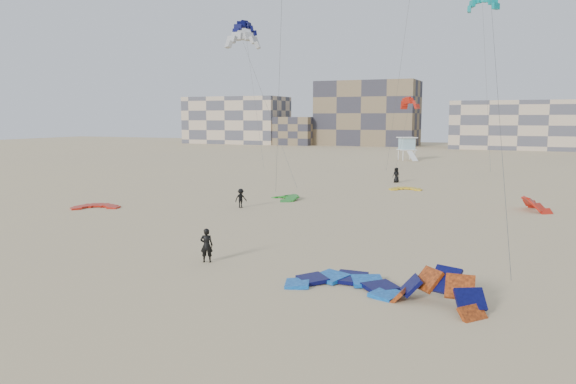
% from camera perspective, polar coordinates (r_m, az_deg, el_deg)
% --- Properties ---
extents(ground, '(320.00, 320.00, 0.00)m').
position_cam_1_polar(ground, '(27.18, -4.80, -9.43)').
color(ground, tan).
rests_on(ground, ground).
extents(kite_ground_blue, '(5.02, 5.26, 1.04)m').
position_cam_1_polar(kite_ground_blue, '(26.93, 5.70, -9.60)').
color(kite_ground_blue, '#1E7DE7').
rests_on(kite_ground_blue, ground).
extents(kite_ground_orange, '(5.24, 5.24, 4.10)m').
position_cam_1_polar(kite_ground_orange, '(24.98, 14.93, -11.21)').
color(kite_ground_orange, '#D95116').
rests_on(kite_ground_orange, ground).
extents(kite_ground_red, '(5.16, 5.23, 0.64)m').
position_cam_1_polar(kite_ground_red, '(52.31, -18.95, -1.55)').
color(kite_ground_red, red).
rests_on(kite_ground_red, ground).
extents(kite_ground_green, '(5.01, 4.98, 1.54)m').
position_cam_1_polar(kite_ground_green, '(54.61, -0.32, -0.76)').
color(kite_ground_green, green).
rests_on(kite_ground_green, ground).
extents(kite_ground_red_far, '(4.53, 4.44, 3.46)m').
position_cam_1_polar(kite_ground_red_far, '(52.50, 23.92, -1.76)').
color(kite_ground_red_far, red).
rests_on(kite_ground_red_far, ground).
extents(kite_ground_yellow, '(3.85, 3.98, 0.57)m').
position_cam_1_polar(kite_ground_yellow, '(63.15, 11.84, 0.22)').
color(kite_ground_yellow, yellow).
rests_on(kite_ground_yellow, ground).
extents(kitesurfer_main, '(0.81, 0.68, 1.90)m').
position_cam_1_polar(kitesurfer_main, '(31.33, -8.27, -5.38)').
color(kitesurfer_main, black).
rests_on(kitesurfer_main, ground).
extents(kitesurfer_c, '(1.17, 1.26, 1.70)m').
position_cam_1_polar(kitesurfer_c, '(49.64, -4.81, -0.64)').
color(kitesurfer_c, black).
rests_on(kitesurfer_c, ground).
extents(kitesurfer_e, '(1.05, 0.86, 1.86)m').
position_cam_1_polar(kitesurfer_e, '(69.91, 10.95, 1.71)').
color(kitesurfer_e, black).
rests_on(kitesurfer_e, ground).
extents(kite_fly_grey, '(10.68, 6.86, 16.57)m').
position_cam_1_polar(kite_fly_grey, '(62.97, -4.60, 14.98)').
color(kite_fly_grey, silver).
rests_on(kite_fly_grey, ground).
extents(kite_fly_navy, '(6.92, 5.93, 20.40)m').
position_cam_1_polar(kite_fly_navy, '(82.23, -4.38, 16.14)').
color(kite_fly_navy, '#090B47').
rests_on(kite_fly_navy, ground).
extents(kite_fly_teal_b, '(4.67, 4.48, 22.25)m').
position_cam_1_polar(kite_fly_teal_b, '(78.84, 19.15, 17.56)').
color(kite_fly_teal_b, '#03A494').
rests_on(kite_fly_teal_b, ground).
extents(kite_fly_red, '(4.72, 4.74, 10.20)m').
position_cam_1_polar(kite_fly_red, '(84.28, 12.26, 8.70)').
color(kite_fly_red, red).
rests_on(kite_fly_red, ground).
extents(lifeguard_tower_far, '(4.19, 6.43, 4.28)m').
position_cam_1_polar(lifeguard_tower_far, '(106.94, 11.96, 4.32)').
color(lifeguard_tower_far, white).
rests_on(lifeguard_tower_far, ground).
extents(condo_west_a, '(30.00, 15.00, 14.00)m').
position_cam_1_polar(condo_west_a, '(173.64, -5.24, 7.27)').
color(condo_west_a, '#C7AF92').
rests_on(condo_west_a, ground).
extents(condo_west_b, '(28.00, 14.00, 18.00)m').
position_cam_1_polar(condo_west_b, '(162.52, 8.09, 7.91)').
color(condo_west_b, '#7A6649').
rests_on(condo_west_b, ground).
extents(condo_mid, '(32.00, 16.00, 12.00)m').
position_cam_1_polar(condo_mid, '(152.97, 22.38, 6.31)').
color(condo_mid, '#C7AF92').
rests_on(condo_mid, ground).
extents(condo_fill_left, '(12.00, 10.00, 8.00)m').
position_cam_1_polar(condo_fill_left, '(163.30, 0.67, 6.23)').
color(condo_fill_left, '#7A6649').
rests_on(condo_fill_left, ground).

